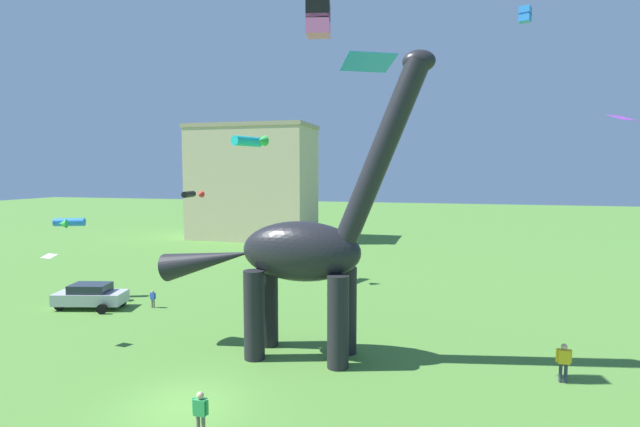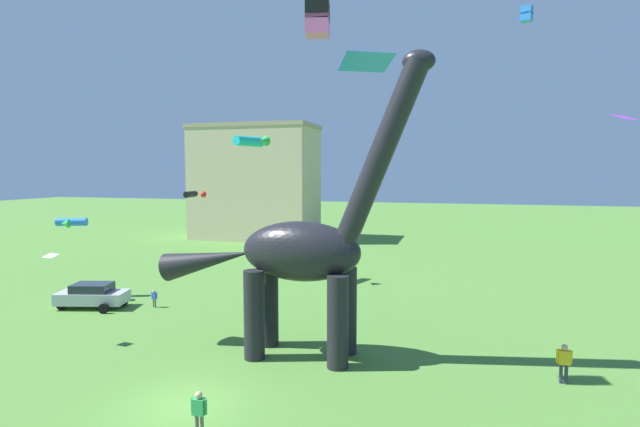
{
  "view_description": "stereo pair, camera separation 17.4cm",
  "coord_description": "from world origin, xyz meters",
  "px_view_note": "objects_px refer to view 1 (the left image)",
  "views": [
    {
      "loc": [
        9.28,
        -15.25,
        8.55
      ],
      "look_at": [
        3.6,
        5.85,
        6.66
      ],
      "focal_mm": 27.33,
      "sensor_mm": 36.0,
      "label": 1
    },
    {
      "loc": [
        9.45,
        -15.21,
        8.55
      ],
      "look_at": [
        3.6,
        5.85,
        6.66
      ],
      "focal_mm": 27.33,
      "sensor_mm": 36.0,
      "label": 2
    }
  ],
  "objects_px": {
    "kite_mid_right": "(191,194)",
    "kite_mid_center": "(68,222)",
    "kite_near_high": "(318,19)",
    "person_watching_child": "(564,359)",
    "kite_far_right": "(49,256)",
    "kite_near_low": "(622,118)",
    "person_far_spectator": "(153,297)",
    "kite_drifting": "(525,14)",
    "kite_high_right": "(250,141)",
    "parked_sedan_left": "(91,296)",
    "dinosaur_sculpture": "(300,251)",
    "person_strolling_adult": "(200,410)",
    "kite_mid_left": "(368,62)"
  },
  "relations": [
    {
      "from": "parked_sedan_left",
      "to": "kite_mid_left",
      "type": "xyz_separation_m",
      "value": [
        19.3,
        -11.0,
        10.87
      ]
    },
    {
      "from": "kite_high_right",
      "to": "kite_near_low",
      "type": "bearing_deg",
      "value": 11.27
    },
    {
      "from": "person_watching_child",
      "to": "kite_mid_left",
      "type": "height_order",
      "value": "kite_mid_left"
    },
    {
      "from": "person_strolling_adult",
      "to": "kite_mid_center",
      "type": "height_order",
      "value": "kite_mid_center"
    },
    {
      "from": "kite_mid_center",
      "to": "kite_near_low",
      "type": "distance_m",
      "value": 39.08
    },
    {
      "from": "kite_high_right",
      "to": "kite_near_low",
      "type": "distance_m",
      "value": 26.76
    },
    {
      "from": "parked_sedan_left",
      "to": "kite_near_low",
      "type": "bearing_deg",
      "value": 9.19
    },
    {
      "from": "dinosaur_sculpture",
      "to": "kite_drifting",
      "type": "relative_size",
      "value": 16.9
    },
    {
      "from": "kite_mid_center",
      "to": "kite_high_right",
      "type": "relative_size",
      "value": 0.73
    },
    {
      "from": "kite_mid_right",
      "to": "kite_near_high",
      "type": "height_order",
      "value": "kite_near_high"
    },
    {
      "from": "person_far_spectator",
      "to": "kite_mid_right",
      "type": "relative_size",
      "value": 0.64
    },
    {
      "from": "person_watching_child",
      "to": "kite_near_low",
      "type": "height_order",
      "value": "kite_near_low"
    },
    {
      "from": "kite_mid_right",
      "to": "kite_drifting",
      "type": "distance_m",
      "value": 25.62
    },
    {
      "from": "kite_high_right",
      "to": "kite_near_low",
      "type": "height_order",
      "value": "kite_near_low"
    },
    {
      "from": "dinosaur_sculpture",
      "to": "person_strolling_adult",
      "type": "height_order",
      "value": "dinosaur_sculpture"
    },
    {
      "from": "parked_sedan_left",
      "to": "kite_far_right",
      "type": "relative_size",
      "value": 6.51
    },
    {
      "from": "kite_far_right",
      "to": "kite_near_low",
      "type": "height_order",
      "value": "kite_near_low"
    },
    {
      "from": "person_watching_child",
      "to": "kite_mid_right",
      "type": "relative_size",
      "value": 0.92
    },
    {
      "from": "person_strolling_adult",
      "to": "kite_near_low",
      "type": "bearing_deg",
      "value": -51.89
    },
    {
      "from": "parked_sedan_left",
      "to": "kite_high_right",
      "type": "height_order",
      "value": "kite_high_right"
    },
    {
      "from": "person_far_spectator",
      "to": "kite_drifting",
      "type": "distance_m",
      "value": 27.35
    },
    {
      "from": "person_watching_child",
      "to": "kite_mid_right",
      "type": "xyz_separation_m",
      "value": [
        -23.93,
        12.63,
        5.82
      ]
    },
    {
      "from": "kite_far_right",
      "to": "kite_high_right",
      "type": "bearing_deg",
      "value": 74.69
    },
    {
      "from": "kite_near_low",
      "to": "kite_mid_right",
      "type": "bearing_deg",
      "value": -169.59
    },
    {
      "from": "kite_mid_center",
      "to": "kite_near_low",
      "type": "bearing_deg",
      "value": 18.91
    },
    {
      "from": "kite_mid_center",
      "to": "kite_near_low",
      "type": "relative_size",
      "value": 0.93
    },
    {
      "from": "parked_sedan_left",
      "to": "person_strolling_adult",
      "type": "bearing_deg",
      "value": -53.56
    },
    {
      "from": "person_watching_child",
      "to": "kite_near_high",
      "type": "height_order",
      "value": "kite_near_high"
    },
    {
      "from": "kite_near_high",
      "to": "kite_high_right",
      "type": "distance_m",
      "value": 18.83
    },
    {
      "from": "dinosaur_sculpture",
      "to": "kite_mid_center",
      "type": "height_order",
      "value": "dinosaur_sculpture"
    },
    {
      "from": "kite_mid_right",
      "to": "kite_mid_center",
      "type": "bearing_deg",
      "value": -128.48
    },
    {
      "from": "kite_far_right",
      "to": "kite_mid_center",
      "type": "bearing_deg",
      "value": 127.54
    },
    {
      "from": "kite_far_right",
      "to": "kite_near_low",
      "type": "relative_size",
      "value": 0.32
    },
    {
      "from": "dinosaur_sculpture",
      "to": "person_watching_child",
      "type": "distance_m",
      "value": 11.88
    },
    {
      "from": "kite_high_right",
      "to": "kite_near_low",
      "type": "xyz_separation_m",
      "value": [
        26.2,
        5.22,
        1.54
      ]
    },
    {
      "from": "person_far_spectator",
      "to": "kite_mid_right",
      "type": "height_order",
      "value": "kite_mid_right"
    },
    {
      "from": "kite_drifting",
      "to": "kite_high_right",
      "type": "distance_m",
      "value": 19.93
    },
    {
      "from": "person_watching_child",
      "to": "kite_mid_center",
      "type": "distance_m",
      "value": 30.18
    },
    {
      "from": "kite_drifting",
      "to": "kite_mid_left",
      "type": "xyz_separation_m",
      "value": [
        -6.07,
        -15.18,
        -5.42
      ]
    },
    {
      "from": "parked_sedan_left",
      "to": "person_strolling_adult",
      "type": "xyz_separation_m",
      "value": [
        14.06,
        -11.65,
        0.12
      ]
    },
    {
      "from": "parked_sedan_left",
      "to": "person_far_spectator",
      "type": "bearing_deg",
      "value": 2.67
    },
    {
      "from": "kite_drifting",
      "to": "kite_near_high",
      "type": "bearing_deg",
      "value": -128.29
    },
    {
      "from": "person_watching_child",
      "to": "person_strolling_adult",
      "type": "relative_size",
      "value": 1.06
    },
    {
      "from": "person_watching_child",
      "to": "kite_far_right",
      "type": "height_order",
      "value": "kite_far_right"
    },
    {
      "from": "kite_far_right",
      "to": "kite_drifting",
      "type": "bearing_deg",
      "value": 24.59
    },
    {
      "from": "kite_mid_center",
      "to": "kite_near_high",
      "type": "bearing_deg",
      "value": -23.52
    },
    {
      "from": "kite_mid_right",
      "to": "kite_high_right",
      "type": "distance_m",
      "value": 6.25
    },
    {
      "from": "kite_high_right",
      "to": "kite_far_right",
      "type": "bearing_deg",
      "value": -105.31
    },
    {
      "from": "kite_far_right",
      "to": "person_watching_child",
      "type": "bearing_deg",
      "value": 4.82
    },
    {
      "from": "dinosaur_sculpture",
      "to": "person_far_spectator",
      "type": "height_order",
      "value": "dinosaur_sculpture"
    }
  ]
}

